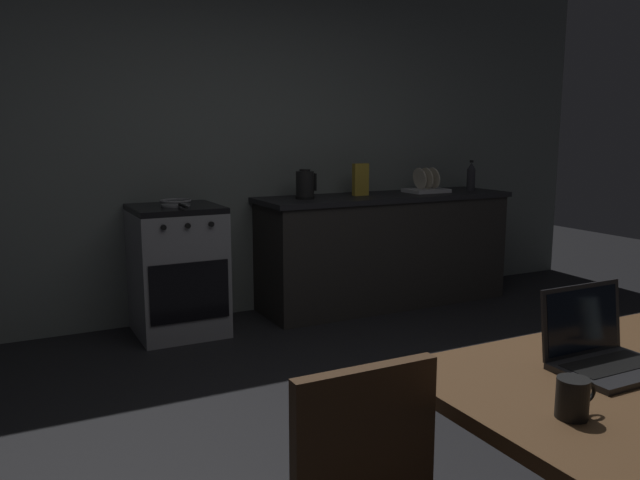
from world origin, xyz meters
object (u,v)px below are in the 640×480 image
cereal_box (361,180)px  dish_rack (426,187)px  stove_oven (178,270)px  coffee_mug (573,398)px  laptop (603,352)px  electric_kettle (305,185)px  frying_pan (176,203)px  bottle (471,176)px

cereal_box → dish_rack: size_ratio=0.76×
stove_oven → coffee_mug: bearing=-88.8°
laptop → coffee_mug: laptop is taller
dish_rack → cereal_box: bearing=178.2°
stove_oven → dish_rack: bearing=0.1°
electric_kettle → cereal_box: (0.51, 0.02, 0.02)m
stove_oven → frying_pan: 0.49m
electric_kettle → cereal_box: bearing=2.3°
frying_pan → cereal_box: (1.52, 0.05, 0.10)m
cereal_box → dish_rack: cereal_box is taller
bottle → coffee_mug: bearing=-127.0°
stove_oven → coffee_mug: size_ratio=7.87×
bottle → frying_pan: bottle is taller
electric_kettle → dish_rack: size_ratio=0.67×
frying_pan → bottle: bearing=-0.4°
electric_kettle → dish_rack: electric_kettle is taller
stove_oven → frying_pan: bearing=-88.9°
stove_oven → cereal_box: bearing=0.8°
dish_rack → coffee_mug: bearing=-121.5°
stove_oven → bottle: bottle is taller
bottle → frying_pan: bearing=179.6°
coffee_mug → cereal_box: size_ratio=0.45×
coffee_mug → dish_rack: bearing=58.5°
bottle → dish_rack: bearing=173.5°
bottle → dish_rack: (-0.44, 0.05, -0.08)m
coffee_mug → bottle: bearing=53.0°
electric_kettle → dish_rack: (1.14, 0.00, -0.06)m
coffee_mug → cereal_box: (1.44, 3.42, 0.24)m
stove_oven → laptop: (0.41, -3.21, 0.35)m
electric_kettle → cereal_box: cereal_box is taller
cereal_box → stove_oven: bearing=-179.2°
stove_oven → electric_kettle: size_ratio=4.04×
frying_pan → coffee_mug: 3.37m
laptop → stove_oven: bearing=98.7°
stove_oven → electric_kettle: electric_kettle is taller
laptop → bottle: (2.18, 3.16, 0.24)m
cereal_box → frying_pan: bearing=-178.1°
stove_oven → frying_pan: frying_pan is taller
laptop → frying_pan: laptop is taller
electric_kettle → coffee_mug: size_ratio=1.95×
laptop → cereal_box: 3.42m
electric_kettle → stove_oven: bearing=-179.9°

